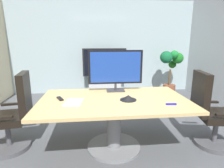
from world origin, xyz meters
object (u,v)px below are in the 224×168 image
office_chair_left (14,118)px  conference_table (114,111)px  wall_display_unit (105,79)px  tv_monitor (116,68)px  office_chair_right (210,116)px  remote_control (60,99)px  conference_phone (128,98)px  potted_plant (170,67)px

office_chair_left → conference_table: bearing=75.8°
wall_display_unit → tv_monitor: bearing=-89.5°
conference_table → office_chair_right: bearing=-3.0°
conference_table → wall_display_unit: 2.70m
wall_display_unit → office_chair_right: bearing=-64.2°
conference_table → remote_control: remote_control is taller
office_chair_right → wall_display_unit: 3.08m
conference_table → conference_phone: 0.29m
office_chair_left → potted_plant: (3.24, 2.29, 0.35)m
conference_phone → office_chair_right: bearing=-0.2°
office_chair_right → conference_phone: size_ratio=4.95×
conference_table → wall_display_unit: bearing=88.9°
wall_display_unit → conference_phone: bearing=-87.3°
wall_display_unit → remote_control: (-0.78, -2.63, 0.30)m
office_chair_right → wall_display_unit: (-1.34, 2.77, -0.01)m
office_chair_left → wall_display_unit: wall_display_unit is taller
tv_monitor → conference_phone: size_ratio=3.82×
conference_phone → conference_table: bearing=159.4°
office_chair_right → conference_phone: (-1.21, 0.00, 0.31)m
office_chair_left → tv_monitor: 1.62m
office_chair_left → office_chair_right: 2.79m
remote_control → office_chair_right: bearing=-29.5°
conference_table → remote_control: 0.76m
conference_table → tv_monitor: 0.69m
office_chair_left → potted_plant: 3.98m
office_chair_right → tv_monitor: size_ratio=1.30×
potted_plant → conference_phone: potted_plant is taller
office_chair_right → conference_phone: 1.24m
conference_table → conference_phone: bearing=-20.6°
potted_plant → tv_monitor: bearing=-131.5°
potted_plant → remote_control: (-2.58, -2.36, -0.06)m
office_chair_left → conference_phone: bearing=74.0°
tv_monitor → conference_phone: 0.60m
conference_table → office_chair_right: (1.39, -0.07, -0.10)m
wall_display_unit → conference_phone: 2.79m
tv_monitor → conference_phone: (0.11, -0.49, -0.33)m
office_chair_right → potted_plant: 2.57m
potted_plant → remote_control: bearing=-137.5°
office_chair_right → remote_control: (-2.12, 0.14, 0.29)m
wall_display_unit → potted_plant: bearing=-8.5°
conference_table → tv_monitor: bearing=80.1°
potted_plant → conference_phone: size_ratio=5.74×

